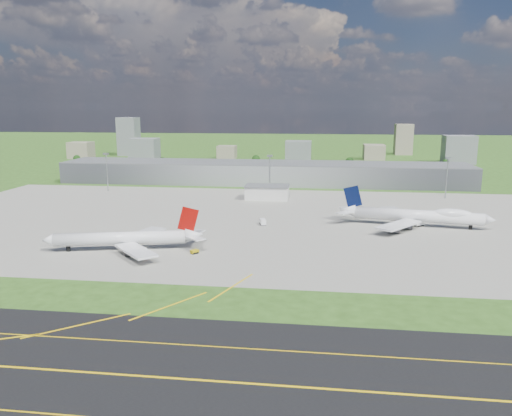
# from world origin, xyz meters

# --- Properties ---
(ground) EXTENTS (1400.00, 1400.00, 0.00)m
(ground) POSITION_xyz_m (0.00, 150.00, 0.00)
(ground) COLOR #2E5019
(ground) RESTS_ON ground
(taxiway) EXTENTS (1400.00, 60.00, 0.06)m
(taxiway) POSITION_xyz_m (0.00, -110.00, 0.03)
(taxiway) COLOR black
(taxiway) RESTS_ON ground
(apron) EXTENTS (360.00, 190.00, 0.08)m
(apron) POSITION_xyz_m (10.00, 40.00, 0.04)
(apron) COLOR gray
(apron) RESTS_ON ground
(terminal) EXTENTS (300.00, 42.00, 15.00)m
(terminal) POSITION_xyz_m (0.00, 165.00, 7.50)
(terminal) COLOR gray
(terminal) RESTS_ON ground
(ops_building) EXTENTS (26.00, 16.00, 8.00)m
(ops_building) POSITION_xyz_m (10.00, 100.00, 4.00)
(ops_building) COLOR silver
(ops_building) RESTS_ON ground
(mast_west) EXTENTS (3.50, 2.00, 25.90)m
(mast_west) POSITION_xyz_m (-100.00, 115.00, 17.71)
(mast_west) COLOR gray
(mast_west) RESTS_ON ground
(mast_center) EXTENTS (3.50, 2.00, 25.90)m
(mast_center) POSITION_xyz_m (10.00, 115.00, 17.71)
(mast_center) COLOR gray
(mast_center) RESTS_ON ground
(mast_east) EXTENTS (3.50, 2.00, 25.90)m
(mast_east) POSITION_xyz_m (120.00, 115.00, 17.71)
(mast_east) COLOR gray
(mast_east) RESTS_ON ground
(airliner_red_twin) EXTENTS (62.25, 47.72, 17.27)m
(airliner_red_twin) POSITION_xyz_m (-33.92, -18.77, 4.60)
(airliner_red_twin) COLOR white
(airliner_red_twin) RESTS_ON ground
(airliner_blue_quad) EXTENTS (71.16, 55.27, 18.62)m
(airliner_blue_quad) POSITION_xyz_m (88.81, 37.03, 5.17)
(airliner_blue_quad) COLOR white
(airliner_blue_quad) RESTS_ON ground
(tug_yellow) EXTENTS (3.36, 3.50, 1.59)m
(tug_yellow) POSITION_xyz_m (-5.75, -20.79, 0.84)
(tug_yellow) COLOR #BA9F0A
(tug_yellow) RESTS_ON ground
(van_white_near) EXTENTS (3.93, 6.08, 2.82)m
(van_white_near) POSITION_xyz_m (15.12, 30.83, 1.42)
(van_white_near) COLOR white
(van_white_near) RESTS_ON ground
(van_white_far) EXTENTS (5.48, 4.79, 2.59)m
(van_white_far) POSITION_xyz_m (89.68, 37.20, 1.30)
(van_white_far) COLOR white
(van_white_far) RESTS_ON ground
(bldg_far_w) EXTENTS (24.00, 20.00, 18.00)m
(bldg_far_w) POSITION_xyz_m (-220.00, 320.00, 9.00)
(bldg_far_w) COLOR gray
(bldg_far_w) RESTS_ON ground
(bldg_w) EXTENTS (28.00, 22.00, 24.00)m
(bldg_w) POSITION_xyz_m (-140.00, 300.00, 12.00)
(bldg_w) COLOR slate
(bldg_w) RESTS_ON ground
(bldg_cw) EXTENTS (20.00, 18.00, 14.00)m
(bldg_cw) POSITION_xyz_m (-60.00, 340.00, 7.00)
(bldg_cw) COLOR gray
(bldg_cw) RESTS_ON ground
(bldg_c) EXTENTS (26.00, 20.00, 22.00)m
(bldg_c) POSITION_xyz_m (20.00, 310.00, 11.00)
(bldg_c) COLOR slate
(bldg_c) RESTS_ON ground
(bldg_ce) EXTENTS (22.00, 24.00, 16.00)m
(bldg_ce) POSITION_xyz_m (100.00, 350.00, 8.00)
(bldg_ce) COLOR gray
(bldg_ce) RESTS_ON ground
(bldg_e) EXTENTS (30.00, 22.00, 28.00)m
(bldg_e) POSITION_xyz_m (180.00, 320.00, 14.00)
(bldg_e) COLOR slate
(bldg_e) RESTS_ON ground
(bldg_tall_w) EXTENTS (22.00, 20.00, 44.00)m
(bldg_tall_w) POSITION_xyz_m (-180.00, 360.00, 22.00)
(bldg_tall_w) COLOR slate
(bldg_tall_w) RESTS_ON ground
(bldg_tall_e) EXTENTS (20.00, 18.00, 36.00)m
(bldg_tall_e) POSITION_xyz_m (140.00, 410.00, 18.00)
(bldg_tall_e) COLOR gray
(bldg_tall_e) RESTS_ON ground
(tree_far_w) EXTENTS (7.20, 7.20, 8.80)m
(tree_far_w) POSITION_xyz_m (-200.00, 270.00, 5.18)
(tree_far_w) COLOR #382314
(tree_far_w) RESTS_ON ground
(tree_w) EXTENTS (6.75, 6.75, 8.25)m
(tree_w) POSITION_xyz_m (-110.00, 265.00, 4.86)
(tree_w) COLOR #382314
(tree_w) RESTS_ON ground
(tree_c) EXTENTS (8.10, 8.10, 9.90)m
(tree_c) POSITION_xyz_m (-20.00, 280.00, 5.84)
(tree_c) COLOR #382314
(tree_c) RESTS_ON ground
(tree_e) EXTENTS (7.65, 7.65, 9.35)m
(tree_e) POSITION_xyz_m (70.00, 275.00, 5.51)
(tree_e) COLOR #382314
(tree_e) RESTS_ON ground
(tree_far_e) EXTENTS (6.30, 6.30, 7.70)m
(tree_far_e) POSITION_xyz_m (160.00, 285.00, 4.53)
(tree_far_e) COLOR #382314
(tree_far_e) RESTS_ON ground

